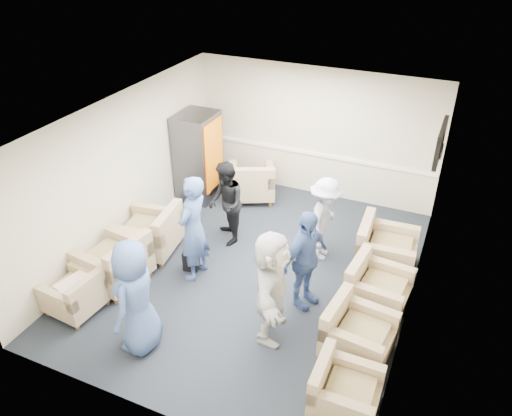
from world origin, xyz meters
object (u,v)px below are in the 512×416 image
at_px(armchair_right_near, 342,392).
at_px(armchair_left_near, 77,295).
at_px(armchair_left_far, 152,234).
at_px(vending_machine, 199,156).
at_px(armchair_right_midfar, 375,289).
at_px(person_mid_left, 193,229).
at_px(armchair_right_far, 383,250).
at_px(person_back_left, 226,204).
at_px(person_back_right, 325,219).
at_px(person_mid_right, 305,260).
at_px(person_front_left, 136,297).
at_px(armchair_corner, 252,184).
at_px(person_front_right, 272,286).
at_px(armchair_left_mid, 116,264).
at_px(armchair_right_midnear, 355,334).

bearing_deg(armchair_right_near, armchair_left_near, 88.06).
height_order(armchair_left_far, vending_machine, vending_machine).
xyz_separation_m(armchair_right_midfar, person_mid_left, (-2.85, -0.40, 0.57)).
xyz_separation_m(armchair_right_far, vending_machine, (-4.01, 0.96, 0.54)).
relative_size(armchair_left_near, armchair_right_near, 1.06).
xyz_separation_m(armchair_right_midfar, armchair_right_far, (-0.09, 1.02, 0.03)).
bearing_deg(armchair_right_near, person_back_left, 46.52).
height_order(person_back_right, person_mid_right, person_mid_right).
bearing_deg(armchair_left_far, armchair_right_midfar, 84.02).
height_order(person_front_left, person_mid_left, person_mid_left).
xyz_separation_m(armchair_right_far, person_mid_right, (-0.92, -1.36, 0.44)).
xyz_separation_m(armchair_right_near, armchair_corner, (-3.08, 4.25, 0.06)).
xyz_separation_m(person_front_left, person_mid_right, (1.76, 1.72, -0.04)).
distance_m(person_back_left, person_front_right, 2.45).
relative_size(armchair_left_far, person_mid_left, 0.58).
distance_m(armchair_left_far, armchair_right_midfar, 3.87).
bearing_deg(person_front_right, armchair_corner, 16.73).
xyz_separation_m(armchair_corner, person_back_left, (0.20, -1.57, 0.41)).
bearing_deg(armchair_left_mid, person_mid_left, 130.49).
bearing_deg(person_mid_left, armchair_right_far, 118.98).
height_order(armchair_corner, person_front_right, person_front_right).
xyz_separation_m(armchair_left_far, person_mid_left, (1.01, -0.26, 0.54)).
distance_m(armchair_corner, person_front_right, 3.89).
bearing_deg(armchair_right_midfar, person_front_left, 132.13).
relative_size(armchair_left_far, armchair_right_near, 1.38).
relative_size(armchair_left_mid, armchair_right_midfar, 1.12).
height_order(armchair_right_near, person_back_right, person_back_right).
bearing_deg(armchair_right_near, armchair_right_midnear, 4.66).
distance_m(armchair_right_midnear, person_mid_left, 2.93).
height_order(armchair_right_near, armchair_right_midnear, armchair_right_midnear).
distance_m(armchair_right_midfar, person_back_right, 1.51).
xyz_separation_m(person_front_left, person_back_right, (1.67, 3.00, -0.10)).
distance_m(armchair_left_mid, armchair_right_midnear, 3.86).
relative_size(armchair_right_midnear, person_mid_right, 0.58).
distance_m(armchair_right_near, armchair_right_far, 3.00).
bearing_deg(person_mid_right, armchair_right_near, -126.16).
height_order(armchair_right_midnear, armchair_corner, armchair_corner).
bearing_deg(person_front_right, armchair_right_far, -39.19).
bearing_deg(person_mid_left, armchair_right_midnear, 79.23).
xyz_separation_m(armchair_right_midnear, person_back_right, (-1.05, 1.97, 0.42)).
bearing_deg(armchair_right_midfar, person_mid_right, 113.95).
relative_size(armchair_left_near, armchair_left_far, 0.77).
relative_size(armchair_right_near, person_mid_left, 0.42).
distance_m(armchair_corner, person_mid_left, 2.74).
height_order(armchair_left_far, person_front_right, person_front_right).
bearing_deg(person_front_left, person_mid_left, 177.09).
distance_m(armchair_right_far, vending_machine, 4.16).
height_order(person_mid_right, person_front_right, person_front_right).
relative_size(armchair_corner, person_back_right, 0.81).
bearing_deg(armchair_left_near, armchair_right_midnear, 107.07).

